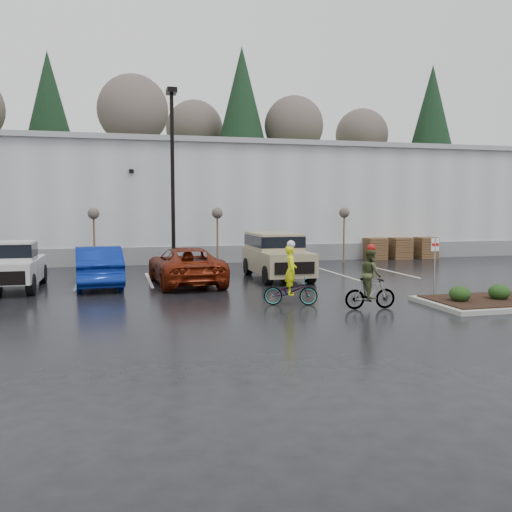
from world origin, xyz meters
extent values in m
plane|color=black|center=(0.00, 0.00, 0.00)|extent=(120.00, 120.00, 0.00)
cube|color=#B4B6B9|center=(0.00, 22.00, 3.50)|extent=(60.00, 15.00, 7.00)
cube|color=slate|center=(0.00, 14.45, 0.50)|extent=(60.00, 0.12, 1.00)
cube|color=#999B9E|center=(0.00, 22.00, 7.05)|extent=(60.50, 15.50, 0.30)
cube|color=#243616|center=(0.00, 45.00, 3.00)|extent=(80.00, 25.00, 6.00)
cylinder|color=black|center=(-4.00, 12.00, 4.50)|extent=(0.20, 0.20, 9.00)
cube|color=black|center=(-4.00, 12.00, 9.10)|extent=(0.50, 1.00, 0.25)
cylinder|color=#553222|center=(-8.00, 13.00, 1.40)|extent=(0.10, 0.10, 2.80)
sphere|color=#4B413C|center=(-8.00, 13.00, 2.90)|extent=(0.60, 0.60, 0.60)
cylinder|color=#553222|center=(-1.50, 13.00, 1.40)|extent=(0.10, 0.10, 2.80)
sphere|color=#4B413C|center=(-1.50, 13.00, 2.90)|extent=(0.60, 0.60, 0.60)
cylinder|color=#553222|center=(6.00, 13.00, 1.40)|extent=(0.10, 0.10, 2.80)
sphere|color=#4B413C|center=(6.00, 13.00, 2.90)|extent=(0.60, 0.60, 0.60)
cube|color=#553222|center=(8.50, 14.00, 0.68)|extent=(1.20, 1.20, 1.35)
cube|color=#553222|center=(10.20, 14.00, 0.68)|extent=(1.20, 1.20, 1.35)
cube|color=#553222|center=(12.00, 14.00, 0.68)|extent=(1.20, 1.20, 1.35)
ellipsoid|color=#183813|center=(4.00, -1.00, 0.41)|extent=(0.70, 0.70, 0.52)
ellipsoid|color=#183813|center=(5.50, -1.00, 0.41)|extent=(0.70, 0.70, 0.52)
cylinder|color=gray|center=(3.80, 0.20, 1.10)|extent=(0.05, 0.05, 2.20)
cube|color=white|center=(3.80, 0.20, 1.95)|extent=(0.30, 0.02, 0.45)
cube|color=red|center=(3.80, 0.19, 1.95)|extent=(0.26, 0.02, 0.10)
imported|color=navy|center=(-7.62, 6.60, 0.83)|extent=(2.14, 5.16, 1.66)
imported|color=maroon|center=(-4.07, 6.35, 0.78)|extent=(2.92, 5.77, 1.56)
imported|color=#3F3F44|center=(-1.30, 0.60, 0.47)|extent=(1.88, 1.10, 0.93)
imported|color=#E6F20D|center=(-1.30, 0.60, 1.17)|extent=(0.54, 0.68, 1.63)
sphere|color=silver|center=(-1.30, 0.60, 2.02)|extent=(0.27, 0.27, 0.27)
imported|color=#3F3F44|center=(0.93, -0.70, 0.50)|extent=(1.63, 0.60, 1.00)
imported|color=#3C4525|center=(0.93, -0.70, 1.14)|extent=(0.48, 0.80, 1.57)
sphere|color=#990C0C|center=(0.93, -0.70, 1.95)|extent=(0.26, 0.26, 0.26)
camera|label=1|loc=(-6.83, -16.31, 3.26)|focal=38.00mm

